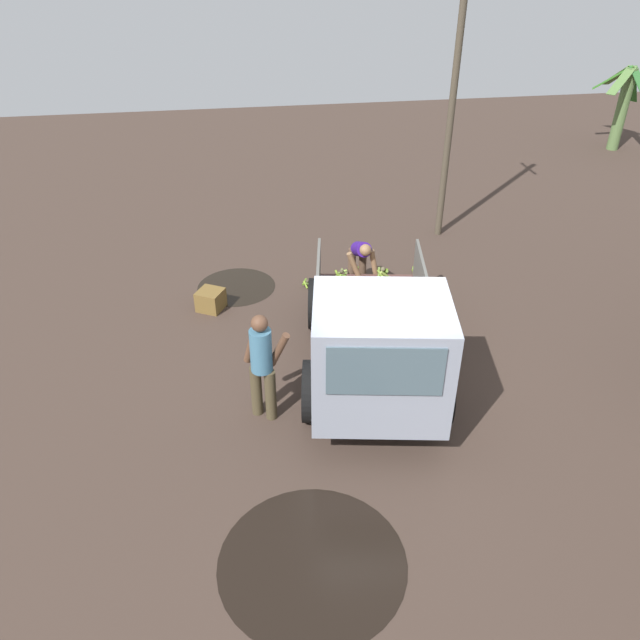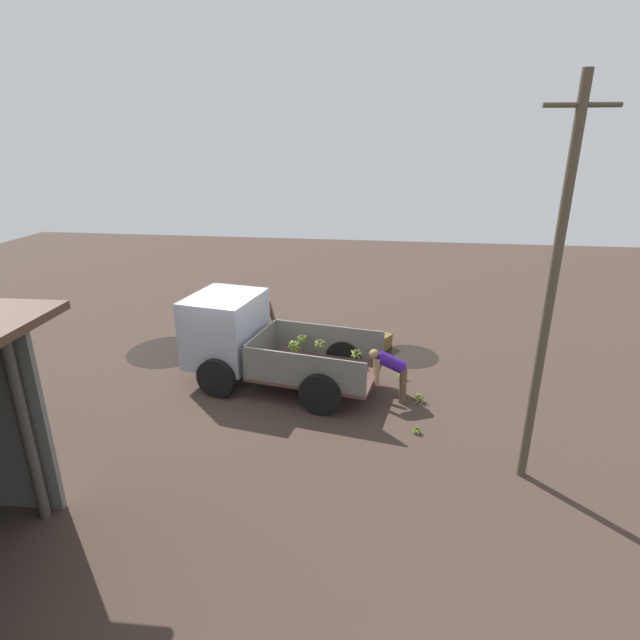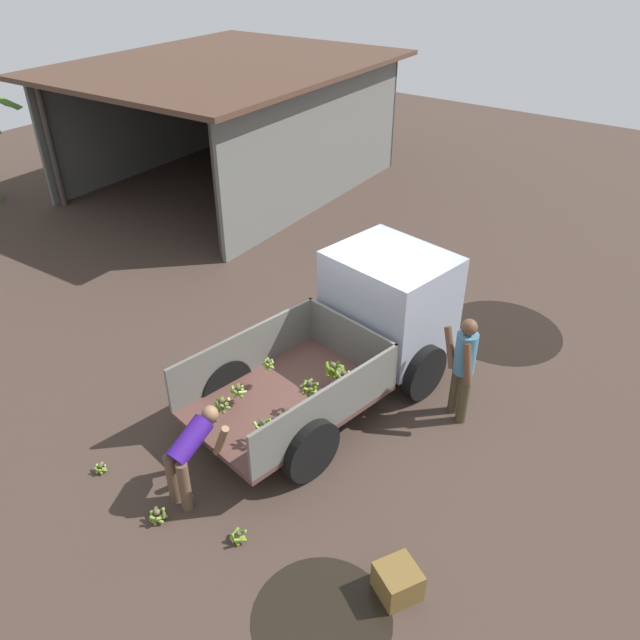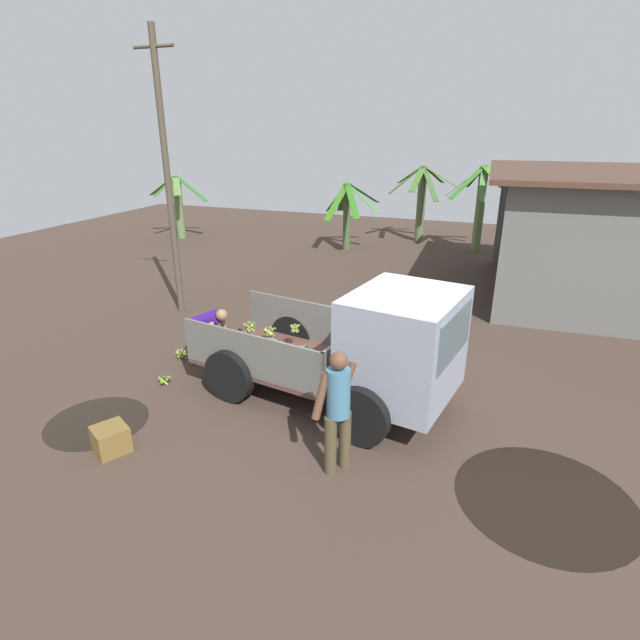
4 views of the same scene
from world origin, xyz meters
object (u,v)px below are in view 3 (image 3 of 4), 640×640
object	(u,v)px
person_worker_loading	(190,451)
wooden_crate_0	(398,581)
cargo_truck	(371,319)
banana_bunch_on_ground_0	(239,536)
person_foreground_visitor	(463,365)
banana_bunch_on_ground_2	(101,468)
banana_bunch_on_ground_1	(158,515)

from	to	relation	value
person_worker_loading	wooden_crate_0	bearing A→B (deg)	-84.50
cargo_truck	banana_bunch_on_ground_0	bearing A→B (deg)	-162.47
person_worker_loading	cargo_truck	bearing A→B (deg)	-8.07
person_worker_loading	wooden_crate_0	distance (m)	2.97
person_foreground_visitor	wooden_crate_0	bearing A→B (deg)	48.18
person_foreground_visitor	banana_bunch_on_ground_0	xyz separation A→B (m)	(-3.67, 1.15, -0.87)
cargo_truck	person_foreground_visitor	bearing A→B (deg)	-83.09
banana_bunch_on_ground_2	person_foreground_visitor	bearing A→B (deg)	-41.41
cargo_truck	banana_bunch_on_ground_0	distance (m)	3.92
person_worker_loading	banana_bunch_on_ground_2	size ratio (longest dim) A/B	6.71
banana_bunch_on_ground_1	banana_bunch_on_ground_2	size ratio (longest dim) A/B	1.46
person_foreground_visitor	banana_bunch_on_ground_1	xyz separation A→B (m)	(-4.03, 2.19, -0.86)
banana_bunch_on_ground_0	banana_bunch_on_ground_2	world-z (taller)	banana_bunch_on_ground_0
banana_bunch_on_ground_1	cargo_truck	bearing A→B (deg)	-7.63
banana_bunch_on_ground_2	cargo_truck	bearing A→B (deg)	-24.41
person_worker_loading	banana_bunch_on_ground_2	distance (m)	1.55
person_worker_loading	banana_bunch_on_ground_1	size ratio (longest dim) A/B	4.60
banana_bunch_on_ground_2	banana_bunch_on_ground_0	bearing A→B (deg)	-83.67
banana_bunch_on_ground_1	wooden_crate_0	size ratio (longest dim) A/B	0.58
banana_bunch_on_ground_1	person_worker_loading	bearing A→B (deg)	-3.65
person_foreground_visitor	banana_bunch_on_ground_2	distance (m)	5.31
cargo_truck	wooden_crate_0	bearing A→B (deg)	-133.26
banana_bunch_on_ground_1	banana_bunch_on_ground_2	world-z (taller)	banana_bunch_on_ground_1
cargo_truck	person_foreground_visitor	size ratio (longest dim) A/B	2.66
wooden_crate_0	cargo_truck	bearing A→B (deg)	36.57
banana_bunch_on_ground_2	wooden_crate_0	distance (m)	4.29
person_foreground_visitor	banana_bunch_on_ground_1	distance (m)	4.66
person_foreground_visitor	banana_bunch_on_ground_0	bearing A→B (deg)	17.15
person_foreground_visitor	banana_bunch_on_ground_0	world-z (taller)	person_foreground_visitor
cargo_truck	wooden_crate_0	world-z (taller)	cargo_truck
banana_bunch_on_ground_0	banana_bunch_on_ground_1	size ratio (longest dim) A/B	0.88
banana_bunch_on_ground_0	wooden_crate_0	xyz separation A→B (m)	(0.53, -1.91, 0.09)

